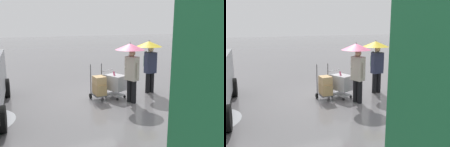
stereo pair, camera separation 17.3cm
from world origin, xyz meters
The scene contains 5 objects.
ground_plane centered at (0.00, 0.00, 0.00)m, with size 90.00×90.00×0.00m, color slate.
shopping_cart_vendor centered at (-0.71, 0.23, 0.57)m, with size 0.82×0.96×1.04m.
hand_dolly_boxes centered at (-0.05, 0.26, 0.52)m, with size 0.53×0.71×1.32m.
pedestrian_pink_side centered at (-2.24, 0.21, 1.57)m, with size 1.04×1.04×2.15m.
pedestrian_black_side centered at (-0.98, 0.93, 1.58)m, with size 1.04×1.04×2.15m.
Camera 1 is at (2.99, 7.96, 2.77)m, focal length 37.36 mm.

